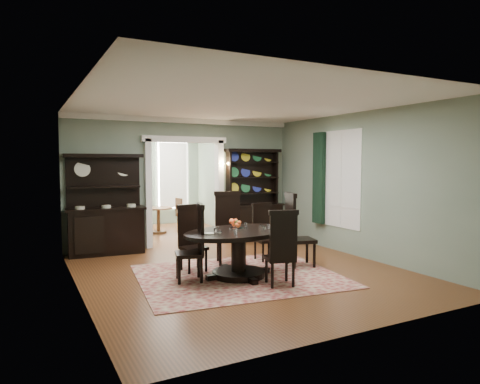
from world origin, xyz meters
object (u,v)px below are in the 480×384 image
object	(u,v)px
welsh_dresser	(254,207)
parlor_table	(158,216)
sideboard	(106,219)
dining_table	(239,245)

from	to	relation	value
welsh_dresser	parlor_table	size ratio (longest dim) A/B	2.99
welsh_dresser	parlor_table	world-z (taller)	welsh_dresser
sideboard	parlor_table	size ratio (longest dim) A/B	2.80
dining_table	welsh_dresser	size ratio (longest dim) A/B	0.99
dining_table	sideboard	bearing A→B (deg)	107.87
dining_table	parlor_table	distance (m)	5.04
dining_table	parlor_table	world-z (taller)	dining_table
sideboard	welsh_dresser	bearing A→B (deg)	3.91
dining_table	welsh_dresser	bearing A→B (deg)	44.97
dining_table	sideboard	world-z (taller)	sideboard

